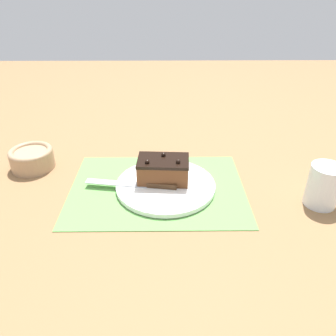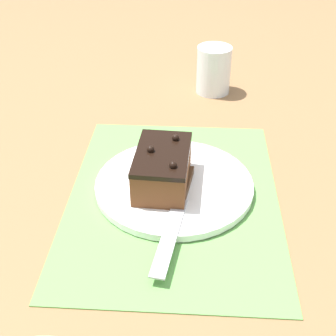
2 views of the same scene
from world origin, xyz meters
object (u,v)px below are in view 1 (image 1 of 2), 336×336
at_px(chocolate_cake, 163,170).
at_px(drinking_glass, 323,186).
at_px(small_bowl, 32,158).
at_px(cake_plate, 166,185).
at_px(serving_knife, 146,184).

xyz_separation_m(chocolate_cake, drinking_glass, (-0.39, 0.09, 0.01)).
bearing_deg(small_bowl, chocolate_cake, 165.91).
relative_size(cake_plate, serving_knife, 1.08).
distance_m(serving_knife, small_bowl, 0.36).
relative_size(serving_knife, drinking_glass, 2.29).
xyz_separation_m(cake_plate, drinking_glass, (-0.38, 0.07, 0.04)).
bearing_deg(serving_knife, cake_plate, -69.65).
bearing_deg(chocolate_cake, cake_plate, 108.43).
height_order(drinking_glass, small_bowl, drinking_glass).
xyz_separation_m(serving_knife, drinking_glass, (-0.43, 0.06, 0.03)).
distance_m(chocolate_cake, serving_knife, 0.06).
bearing_deg(serving_knife, chocolate_cake, -47.60).
height_order(chocolate_cake, drinking_glass, drinking_glass).
height_order(serving_knife, drinking_glass, drinking_glass).
relative_size(chocolate_cake, drinking_glass, 1.30).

